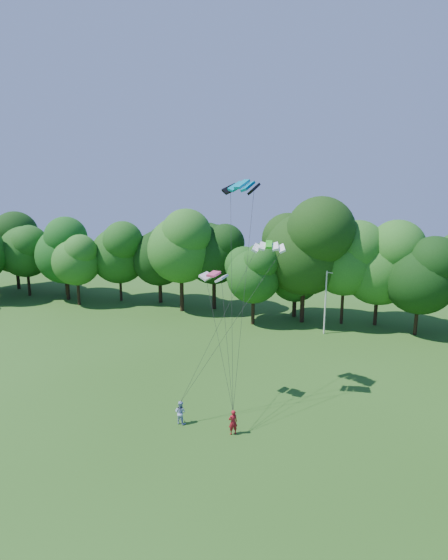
% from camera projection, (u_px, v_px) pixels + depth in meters
% --- Properties ---
extents(ground, '(160.00, 160.00, 0.00)m').
position_uv_depth(ground, '(107.00, 528.00, 20.95)').
color(ground, '#264F15').
rests_on(ground, ground).
extents(utility_pole, '(1.36, 0.61, 7.16)m').
position_uv_depth(utility_pole, '(325.00, 301.00, 47.97)').
color(utility_pole, silver).
rests_on(utility_pole, ground).
extents(kite_flyer_left, '(0.74, 0.72, 1.72)m').
position_uv_depth(kite_flyer_left, '(233.00, 422.00, 28.76)').
color(kite_flyer_left, maroon).
rests_on(kite_flyer_left, ground).
extents(kite_flyer_right, '(0.89, 0.74, 1.66)m').
position_uv_depth(kite_flyer_right, '(180.00, 412.00, 30.07)').
color(kite_flyer_right, '#A1B2DF').
rests_on(kite_flyer_right, ground).
extents(kite_teal, '(3.07, 2.29, 0.71)m').
position_uv_depth(kite_teal, '(242.00, 184.00, 31.59)').
color(kite_teal, '#0584A2').
rests_on(kite_teal, ground).
extents(kite_green, '(2.44, 1.42, 0.50)m').
position_uv_depth(kite_green, '(269.00, 244.00, 31.20)').
color(kite_green, green).
rests_on(kite_green, ground).
extents(kite_pink, '(2.21, 1.45, 0.31)m').
position_uv_depth(kite_pink, '(214.00, 274.00, 31.45)').
color(kite_pink, '#D03969').
rests_on(kite_pink, ground).
extents(tree_back_west, '(8.97, 8.97, 13.05)m').
position_uv_depth(tree_back_west, '(64.00, 244.00, 61.73)').
color(tree_back_west, '#2E2012').
rests_on(tree_back_west, ground).
extents(tree_back_center, '(10.65, 10.65, 15.49)m').
position_uv_depth(tree_back_center, '(305.00, 243.00, 50.90)').
color(tree_back_center, black).
rests_on(tree_back_center, ground).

